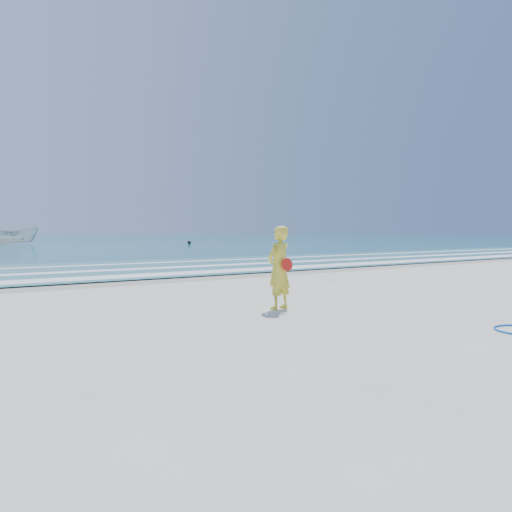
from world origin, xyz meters
TOP-DOWN VIEW (x-y plane):
  - ground at (0.00, 0.00)m, footprint 400.00×400.00m
  - wet_sand at (0.00, 9.00)m, footprint 400.00×2.40m
  - shallow at (0.00, 14.00)m, footprint 400.00×10.00m
  - foam_near at (0.00, 10.30)m, footprint 400.00×1.40m
  - foam_mid at (0.00, 13.20)m, footprint 400.00×0.90m
  - foam_far at (0.00, 16.50)m, footprint 400.00×0.60m
  - boat at (1.70, 55.09)m, footprint 5.29×2.62m
  - buoy at (18.56, 45.06)m, footprint 0.41×0.41m
  - woman at (-0.98, 1.70)m, footprint 0.74×0.59m

SIDE VIEW (x-z plane):
  - ground at x=0.00m, z-range 0.00..0.00m
  - wet_sand at x=0.00m, z-range 0.00..0.00m
  - shallow at x=0.00m, z-range 0.04..0.05m
  - foam_near at x=0.00m, z-range 0.05..0.06m
  - foam_mid at x=0.00m, z-range 0.05..0.06m
  - foam_far at x=0.00m, z-range 0.05..0.06m
  - buoy at x=18.56m, z-range 0.04..0.45m
  - woman at x=-0.98m, z-range 0.00..1.76m
  - boat at x=1.70m, z-range 0.04..2.00m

